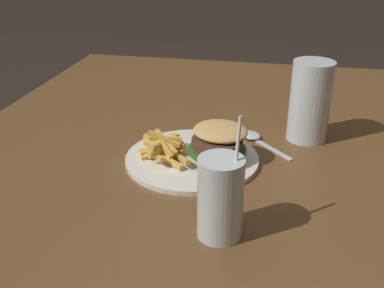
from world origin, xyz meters
TOP-DOWN VIEW (x-y plane):
  - dining_table at (0.00, 0.00)m, footprint 1.25×1.23m
  - meal_plate_near at (-0.07, -0.14)m, footprint 0.27×0.27m
  - beer_glass at (0.14, 0.01)m, footprint 0.09×0.09m
  - juice_glass at (0.00, -0.37)m, footprint 0.07×0.07m
  - spoon at (0.03, -0.02)m, footprint 0.12×0.13m

SIDE VIEW (x-z plane):
  - dining_table at x=0.00m, z-range 0.29..1.03m
  - spoon at x=0.03m, z-range 0.74..0.75m
  - meal_plate_near at x=-0.07m, z-range 0.72..0.81m
  - juice_glass at x=0.00m, z-range 0.70..0.90m
  - beer_glass at x=0.14m, z-range 0.74..0.91m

